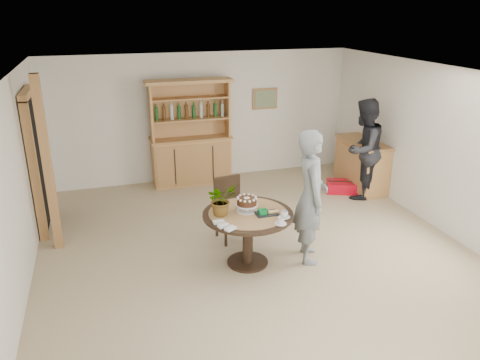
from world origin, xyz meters
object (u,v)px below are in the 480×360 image
dining_table (248,223)px  dining_chair (230,204)px  hutch (191,149)px  sideboard (361,165)px  adult_person (363,149)px  red_suitcase (343,187)px  teen_boy (311,197)px

dining_table → dining_chair: dining_chair is taller
hutch → sideboard: (3.04, -1.24, -0.22)m
adult_person → red_suitcase: (-0.17, 0.30, -0.81)m
dining_table → adult_person: bearing=31.8°
adult_person → red_suitcase: bearing=-91.7°
sideboard → red_suitcase: 0.56m
hutch → red_suitcase: hutch is taller
red_suitcase → hutch: bearing=176.8°
adult_person → dining_chair: bearing=-14.4°
hutch → teen_boy: bearing=-74.5°
teen_boy → red_suitcase: teen_boy is taller
adult_person → red_suitcase: size_ratio=2.56×
dining_chair → teen_boy: size_ratio=0.51×
sideboard → red_suitcase: size_ratio=1.77×
dining_chair → adult_person: adult_person is taller
hutch → dining_table: size_ratio=1.70×
adult_person → red_suitcase: adult_person is taller
dining_table → adult_person: (2.71, 1.68, 0.30)m
adult_person → sideboard: bearing=-153.9°
hutch → red_suitcase: bearing=-26.8°
sideboard → red_suitcase: sideboard is taller
hutch → dining_table: 3.30m
sideboard → adult_person: size_ratio=0.69×
dining_chair → teen_boy: 1.32m
sideboard → dining_table: sideboard is taller
dining_chair → teen_boy: (0.86, -0.93, 0.39)m
dining_chair → sideboard: bearing=15.5°
hutch → teen_boy: 3.53m
hutch → adult_person: size_ratio=1.12×
hutch → sideboard: size_ratio=1.62×
hutch → red_suitcase: size_ratio=2.87×
hutch → adult_person: bearing=-30.1°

